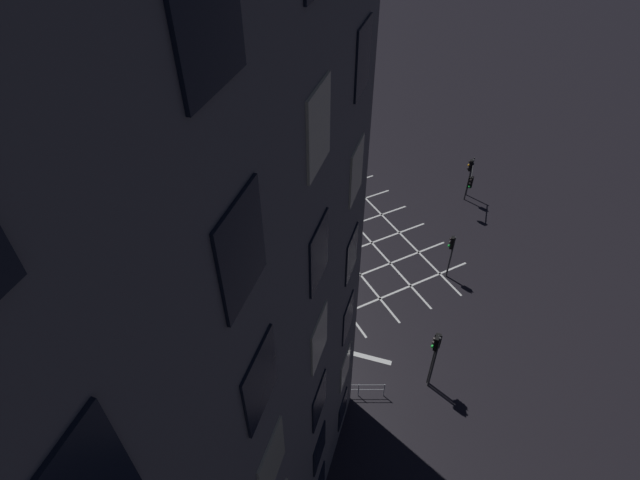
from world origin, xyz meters
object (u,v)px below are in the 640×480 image
at_px(traffic_light_sw_main, 249,128).
at_px(street_lamp_east, 56,302).
at_px(traffic_light_median_north, 451,248).
at_px(traffic_light_ne_cross, 435,352).
at_px(street_tree_near, 28,306).
at_px(traffic_light_sw_cross, 242,138).
at_px(traffic_light_median_south, 225,206).
at_px(traffic_light_nw_cross, 469,171).
at_px(street_lamp_west, 62,160).
at_px(traffic_light_nw_main, 471,178).
at_px(traffic_light_ne_main, 435,349).

distance_m(traffic_light_sw_main, street_lamp_east, 22.23).
bearing_deg(traffic_light_median_north, traffic_light_ne_cross, 90.15).
bearing_deg(street_tree_near, street_lamp_east, 82.22).
bearing_deg(traffic_light_sw_cross, traffic_light_median_south, -73.32).
distance_m(traffic_light_median_north, traffic_light_nw_cross, 8.96).
bearing_deg(traffic_light_sw_cross, street_tree_near, -97.46).
height_order(traffic_light_median_north, traffic_light_nw_cross, traffic_light_nw_cross).
bearing_deg(street_lamp_east, traffic_light_nw_cross, 139.84).
bearing_deg(traffic_light_sw_main, traffic_light_median_south, 13.19).
xyz_separation_m(traffic_light_nw_cross, street_lamp_west, (13.55, -24.00, 4.70)).
bearing_deg(traffic_light_nw_cross, traffic_light_nw_main, 101.07).
height_order(traffic_light_median_north, traffic_light_median_south, traffic_light_median_north).
height_order(traffic_light_median_north, street_lamp_west, street_lamp_west).
bearing_deg(traffic_light_sw_cross, street_lamp_west, -112.54).
height_order(traffic_light_median_south, traffic_light_sw_cross, traffic_light_sw_cross).
bearing_deg(traffic_light_nw_main, street_lamp_west, -62.20).
distance_m(street_lamp_east, street_tree_near, 3.31).
bearing_deg(traffic_light_ne_cross, traffic_light_ne_main, -94.00).
xyz_separation_m(traffic_light_nw_main, street_lamp_west, (12.74, -24.16, 4.76)).
distance_m(traffic_light_ne_main, traffic_light_ne_cross, 0.29).
bearing_deg(traffic_light_ne_main, traffic_light_median_south, 62.37).
distance_m(traffic_light_median_south, street_lamp_east, 13.39).
bearing_deg(traffic_light_nw_cross, street_tree_near, 45.30).
bearing_deg(traffic_light_ne_main, street_lamp_west, 81.03).
relative_size(traffic_light_ne_main, street_tree_near, 0.76).
bearing_deg(street_tree_near, traffic_light_median_south, 156.60).
height_order(traffic_light_nw_cross, traffic_light_sw_cross, traffic_light_nw_cross).
distance_m(traffic_light_ne_main, traffic_light_sw_cross, 24.82).
relative_size(traffic_light_sw_main, street_lamp_east, 0.54).
height_order(traffic_light_median_north, traffic_light_ne_cross, traffic_light_ne_cross).
height_order(street_lamp_east, street_lamp_west, street_lamp_west).
bearing_deg(traffic_light_sw_main, traffic_light_sw_cross, -35.34).
bearing_deg(traffic_light_sw_main, traffic_light_ne_main, 45.49).
relative_size(traffic_light_nw_cross, street_lamp_west, 0.38).
xyz_separation_m(traffic_light_ne_main, street_lamp_west, (-3.73, -23.66, 4.42)).
xyz_separation_m(traffic_light_nw_cross, street_lamp_east, (21.92, -18.50, 2.79)).
bearing_deg(traffic_light_median_north, traffic_light_sw_cross, -25.17).
height_order(traffic_light_median_south, traffic_light_sw_main, traffic_light_sw_main).
xyz_separation_m(traffic_light_median_south, street_lamp_east, (12.81, -2.57, 2.97)).
xyz_separation_m(traffic_light_ne_cross, street_tree_near, (3.99, -20.95, 0.72)).
height_order(traffic_light_median_south, traffic_light_nw_cross, traffic_light_nw_cross).
xyz_separation_m(street_lamp_west, street_tree_near, (7.99, 2.69, -3.62)).
height_order(traffic_light_median_south, street_lamp_east, street_lamp_east).
height_order(traffic_light_ne_cross, street_lamp_west, street_lamp_west).
bearing_deg(traffic_light_ne_cross, traffic_light_sw_cross, -43.31).
bearing_deg(traffic_light_ne_main, traffic_light_nw_cross, -1.13).
xyz_separation_m(traffic_light_ne_main, traffic_light_nw_main, (-16.47, 0.50, -0.34)).
xyz_separation_m(traffic_light_sw_cross, street_lamp_west, (13.14, -5.45, 4.81)).
bearing_deg(traffic_light_nw_cross, traffic_light_sw_main, -0.62).
distance_m(traffic_light_median_north, street_lamp_west, 24.54).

